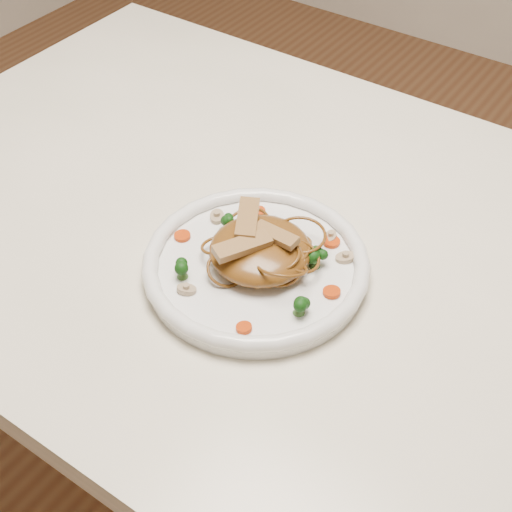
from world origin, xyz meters
The scene contains 20 objects.
ground centered at (0.00, 0.00, 0.00)m, with size 4.00×4.00×0.00m, color brown.
table centered at (0.00, 0.00, 0.65)m, with size 1.20×0.80×0.75m.
plate centered at (0.03, -0.08, 0.76)m, with size 0.27×0.27×0.02m, color white.
noodle_mound centered at (0.04, -0.08, 0.78)m, with size 0.12×0.12×0.04m, color brown.
chicken_a centered at (0.05, -0.06, 0.81)m, with size 0.06×0.02×0.01m, color #A3804D.
chicken_b centered at (0.01, -0.06, 0.81)m, with size 0.08×0.02×0.01m, color #A3804D.
chicken_c centered at (0.03, -0.10, 0.81)m, with size 0.07×0.02×0.01m, color #A3804D.
broccoli_0 centered at (0.09, -0.04, 0.78)m, with size 0.02×0.02×0.03m, color #12430D, non-canonical shape.
broccoli_1 centered at (-0.03, -0.05, 0.78)m, with size 0.03×0.03×0.03m, color #12430D, non-canonical shape.
broccoli_2 centered at (-0.03, -0.15, 0.78)m, with size 0.03×0.03×0.03m, color #12430D, non-canonical shape.
broccoli_3 centered at (0.12, -0.12, 0.78)m, with size 0.03×0.03×0.03m, color #12430D, non-canonical shape.
carrot_0 centered at (0.09, 0.00, 0.77)m, with size 0.02×0.02×0.01m, color #C63807.
carrot_1 centered at (-0.07, -0.10, 0.77)m, with size 0.02×0.02×0.01m, color #C63807.
carrot_2 centered at (0.13, -0.07, 0.77)m, with size 0.02×0.02×0.01m, color #C63807.
carrot_3 centered at (-0.02, 0.00, 0.77)m, with size 0.02×0.02×0.01m, color #C63807.
carrot_4 centered at (0.08, -0.17, 0.77)m, with size 0.02×0.02×0.01m, color #C63807.
mushroom_0 centered at (-0.01, -0.17, 0.77)m, with size 0.02×0.02×0.01m, color tan.
mushroom_1 centered at (0.12, -0.01, 0.77)m, with size 0.03×0.03×0.01m, color tan.
mushroom_2 centered at (-0.06, -0.04, 0.77)m, with size 0.03×0.03×0.01m, color tan.
mushroom_3 centered at (0.09, 0.01, 0.77)m, with size 0.02×0.02×0.01m, color tan.
Camera 1 is at (0.39, -0.60, 1.38)m, focal length 50.80 mm.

